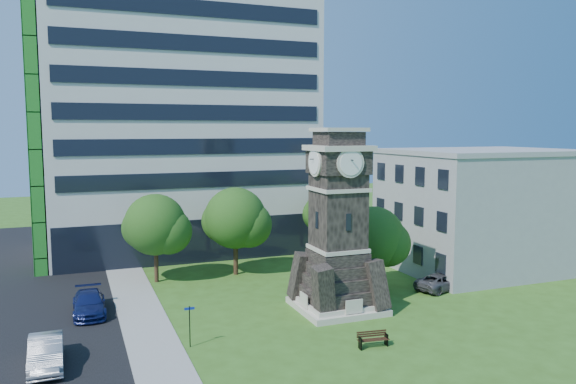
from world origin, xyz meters
name	(u,v)px	position (x,y,z in m)	size (l,w,h in m)	color
ground	(308,324)	(0.00, 0.00, 0.00)	(160.00, 160.00, 0.00)	#355919
sidewalk	(143,317)	(-9.50, 5.00, 0.03)	(3.00, 70.00, 0.06)	gray
clock_tower	(338,232)	(3.00, 2.00, 5.28)	(5.40, 5.40, 12.22)	beige
office_tall	(178,108)	(-3.20, 25.84, 14.22)	(26.20, 15.11, 28.60)	silver
office_low	(482,209)	(19.97, 8.00, 5.21)	(15.20, 12.20, 10.40)	#979A9C
car_street_mid	(46,353)	(-15.02, -1.04, 0.78)	(1.64, 4.71, 1.55)	#94959B
car_street_north	(89,303)	(-12.69, 6.93, 0.72)	(2.03, 4.99, 1.45)	#121B50
car_east_lot	(441,282)	(12.39, 3.31, 0.62)	(2.04, 4.43, 1.23)	#4B4B50
park_bench	(373,339)	(1.91, -4.73, 0.48)	(1.76, 0.47, 0.91)	black
street_sign	(190,321)	(-7.62, -1.04, 1.47)	(0.56, 0.06, 2.35)	black
tree_nw	(156,227)	(-7.35, 13.37, 4.45)	(5.36, 4.87, 7.07)	#332114
tree_nc	(236,220)	(-0.80, 13.34, 4.59)	(5.64, 5.12, 7.35)	#332114
tree_ne	(331,213)	(8.69, 15.02, 4.42)	(5.01, 4.55, 6.88)	#332114
tree_east	(374,239)	(7.75, 5.38, 3.83)	(5.18, 4.70, 6.34)	#332114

